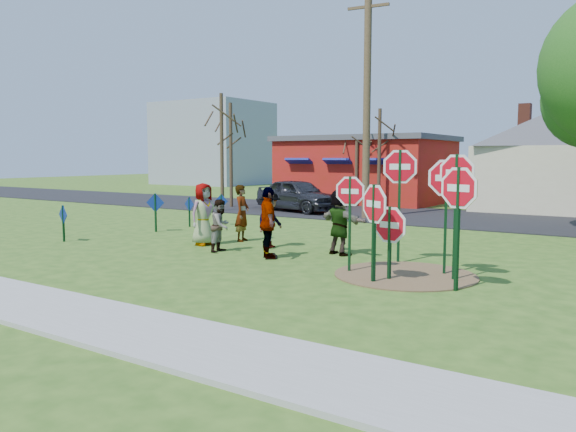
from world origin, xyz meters
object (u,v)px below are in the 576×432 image
at_px(stop_sign_b, 400,177).
at_px(stop_sign_c, 456,187).
at_px(person_b, 242,213).
at_px(stop_sign_a, 374,212).
at_px(utility_pole, 367,94).
at_px(stop_sign_d, 447,188).
at_px(person_a, 204,214).
at_px(suv, 298,195).

relative_size(stop_sign_b, stop_sign_c, 1.05).
bearing_deg(person_b, stop_sign_b, -113.93).
bearing_deg(stop_sign_b, stop_sign_a, -95.56).
relative_size(person_b, utility_pole, 0.18).
distance_m(stop_sign_b, stop_sign_d, 1.64).
height_order(person_a, utility_pole, utility_pole).
distance_m(stop_sign_c, person_a, 7.97).
xyz_separation_m(person_b, utility_pole, (0.44, 8.12, 4.47)).
bearing_deg(person_a, stop_sign_d, -81.20).
bearing_deg(suv, stop_sign_d, -120.55).
distance_m(stop_sign_d, person_b, 7.26).
relative_size(stop_sign_c, person_a, 1.52).
bearing_deg(stop_sign_c, person_b, 172.45).
height_order(stop_sign_c, stop_sign_d, stop_sign_c).
bearing_deg(stop_sign_b, utility_pole, 104.46).
relative_size(person_a, suv, 0.41).
distance_m(suv, utility_pole, 6.15).
relative_size(stop_sign_a, utility_pole, 0.22).
relative_size(stop_sign_b, person_a, 1.59).
bearing_deg(stop_sign_d, suv, 119.61).
distance_m(stop_sign_a, stop_sign_b, 2.56).
relative_size(stop_sign_a, stop_sign_d, 0.81).
height_order(stop_sign_c, person_a, stop_sign_c).
relative_size(stop_sign_b, suv, 0.65).
bearing_deg(utility_pole, stop_sign_a, -63.71).
relative_size(person_a, utility_pole, 0.19).
xyz_separation_m(person_a, person_b, (0.47, 1.29, -0.05)).
relative_size(stop_sign_b, utility_pole, 0.30).
bearing_deg(stop_sign_c, person_a, -177.59).
bearing_deg(person_a, stop_sign_b, -74.27).
height_order(stop_sign_b, suv, stop_sign_b).
bearing_deg(suv, stop_sign_b, -122.51).
height_order(stop_sign_d, suv, stop_sign_d).
xyz_separation_m(stop_sign_b, person_b, (-5.58, 0.74, -1.28)).
relative_size(stop_sign_c, stop_sign_d, 1.04).
xyz_separation_m(person_a, utility_pole, (0.91, 9.40, 4.42)).
xyz_separation_m(stop_sign_c, utility_pole, (-6.95, 10.14, 3.34)).
bearing_deg(suv, person_b, -143.92).
distance_m(person_a, utility_pole, 10.43).
bearing_deg(stop_sign_d, stop_sign_a, -136.83).
relative_size(stop_sign_b, stop_sign_d, 1.09).
height_order(stop_sign_a, stop_sign_b, stop_sign_b).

